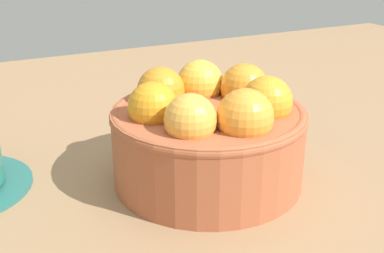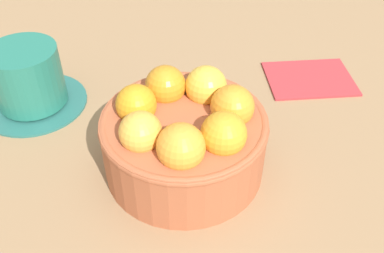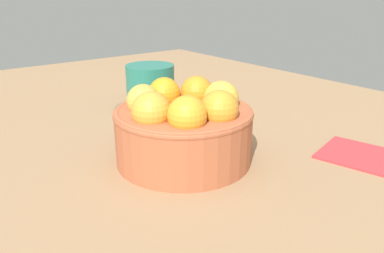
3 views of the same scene
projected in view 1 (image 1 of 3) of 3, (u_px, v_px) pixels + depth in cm
name	position (u px, v px, depth cm)	size (l,w,h in cm)	color
ground_plane	(207.00, 200.00, 44.49)	(147.51, 105.98, 4.34)	#997551
terracotta_bowl	(209.00, 133.00, 41.99)	(16.98, 16.98, 9.85)	#AD5938
folded_napkin	(233.00, 95.00, 65.11)	(11.53, 8.78, 0.60)	#B23338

